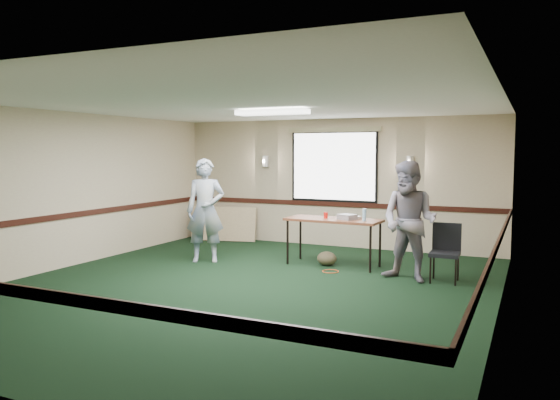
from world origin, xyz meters
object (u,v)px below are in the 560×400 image
at_px(conference_chair, 446,248).
at_px(projector, 347,217).
at_px(folding_table, 333,222).
at_px(person_left, 205,210).
at_px(person_right, 409,221).

bearing_deg(conference_chair, projector, 167.73).
bearing_deg(projector, folding_table, -161.39).
distance_m(conference_chair, person_left, 4.23).
distance_m(conference_chair, person_right, 0.70).
bearing_deg(folding_table, conference_chair, -7.61).
bearing_deg(folding_table, person_left, -161.33).
xyz_separation_m(conference_chair, person_right, (-0.51, -0.25, 0.41)).
distance_m(folding_table, person_right, 1.58).
height_order(projector, person_right, person_right).
bearing_deg(person_left, person_right, -26.04).
bearing_deg(projector, conference_chair, 14.51).
distance_m(folding_table, person_left, 2.33).
bearing_deg(folding_table, projector, -4.04).
height_order(folding_table, projector, projector).
bearing_deg(person_left, folding_table, -10.63).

